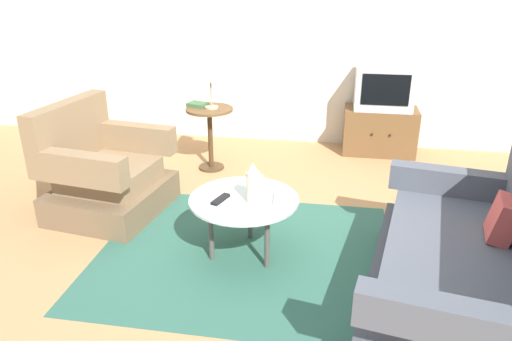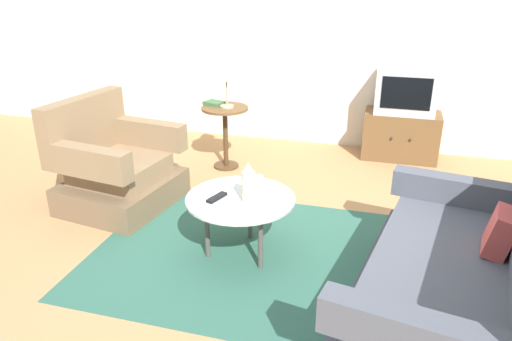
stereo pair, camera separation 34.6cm
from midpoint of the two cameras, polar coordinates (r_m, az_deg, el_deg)
name	(u,v)px [view 2 (the right image)]	position (r m, az deg, el deg)	size (l,w,h in m)	color
ground_plane	(244,248)	(3.60, 1.32, -9.19)	(16.00, 16.00, 0.00)	#AD7F51
back_wall	(310,24)	(5.59, 8.27, 16.75)	(9.00, 0.12, 2.70)	beige
area_rug	(241,252)	(3.55, 1.00, -9.70)	(2.09, 1.77, 0.00)	#2D5B4C
armchair	(115,169)	(4.26, -14.13, 0.12)	(0.93, 1.01, 0.92)	brown
couch	(454,282)	(3.03, 25.55, -11.92)	(1.20, 1.85, 0.92)	#3E424B
coffee_table	(240,203)	(3.35, 1.03, -3.88)	(0.76, 0.76, 0.44)	#B2C6C1
side_table	(225,125)	(4.88, -1.63, 5.39)	(0.47, 0.47, 0.64)	brown
tv_stand	(401,135)	(5.47, 18.48, 3.93)	(0.78, 0.43, 0.51)	brown
television	(406,92)	(5.34, 19.11, 8.77)	(0.61, 0.40, 0.45)	#B7B7BC
table_lamp	(226,76)	(4.74, -1.41, 11.13)	(0.18, 0.18, 0.41)	#9E937A
vase	(248,183)	(3.23, 2.16, -1.52)	(0.09, 0.09, 0.28)	beige
mug	(259,181)	(3.49, 3.21, -1.35)	(0.11, 0.07, 0.08)	white
tv_remote_dark	(217,197)	(3.31, -1.68, -3.27)	(0.10, 0.18, 0.02)	black
tv_remote_silver	(273,199)	(3.30, 5.00, -3.45)	(0.06, 0.18, 0.02)	#B2B2B7
book	(214,103)	(4.92, -2.96, 7.94)	(0.22, 0.20, 0.03)	#3D663D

